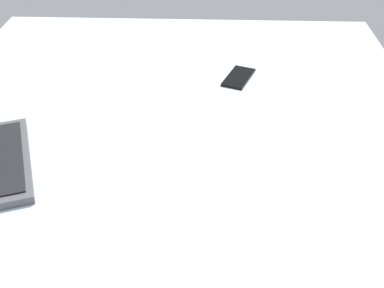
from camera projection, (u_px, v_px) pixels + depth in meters
bed_mattress at (169, 182)px, 124.13cm from camera, size 180.00×140.00×18.00cm
cell_phone at (239, 77)px, 151.07cm from camera, size 15.50×11.33×0.80cm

